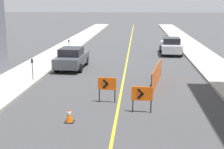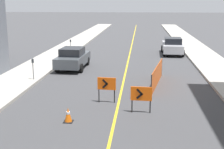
# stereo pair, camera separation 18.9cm
# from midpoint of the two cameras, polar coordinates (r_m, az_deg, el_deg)

# --- Properties ---
(lane_stripe) EXTENTS (0.12, 72.78, 0.01)m
(lane_stripe) POSITION_cam_midpoint_polar(r_m,az_deg,el_deg) (30.85, 3.50, 4.06)
(lane_stripe) COLOR gold
(lane_stripe) RESTS_ON ground_plane
(sidewalk_left) EXTENTS (2.92, 72.78, 0.16)m
(sidewalk_left) POSITION_cam_midpoint_polar(r_m,az_deg,el_deg) (31.75, -8.71, 4.34)
(sidewalk_left) COLOR #ADA89E
(sidewalk_left) RESTS_ON ground_plane
(sidewalk_right) EXTENTS (2.92, 72.78, 0.16)m
(sidewalk_right) POSITION_cam_midpoint_polar(r_m,az_deg,el_deg) (31.35, 15.87, 3.87)
(sidewalk_right) COLOR #ADA89E
(sidewalk_right) RESTS_ON ground_plane
(traffic_cone_fifth) EXTENTS (0.39, 0.39, 0.62)m
(traffic_cone_fifth) POSITION_cam_midpoint_polar(r_m,az_deg,el_deg) (13.18, -7.61, -7.34)
(traffic_cone_fifth) COLOR black
(traffic_cone_fifth) RESTS_ON ground_plane
(arrow_barricade_primary) EXTENTS (0.91, 0.14, 1.27)m
(arrow_barricade_primary) POSITION_cam_midpoint_polar(r_m,az_deg,el_deg) (15.35, -0.64, -1.93)
(arrow_barricade_primary) COLOR #EF560C
(arrow_barricade_primary) RESTS_ON ground_plane
(arrow_barricade_secondary) EXTENTS (0.96, 0.12, 1.21)m
(arrow_barricade_secondary) POSITION_cam_midpoint_polar(r_m,az_deg,el_deg) (14.03, 5.75, -3.73)
(arrow_barricade_secondary) COLOR #EF560C
(arrow_barricade_secondary) RESTS_ON ground_plane
(safety_mesh_fence) EXTENTS (0.89, 4.99, 1.20)m
(safety_mesh_fence) POSITION_cam_midpoint_polar(r_m,az_deg,el_deg) (18.86, 8.54, -0.13)
(safety_mesh_fence) COLOR #EF560C
(safety_mesh_fence) RESTS_ON ground_plane
(parked_car_curb_near) EXTENTS (1.96, 4.36, 1.59)m
(parked_car_curb_near) POSITION_cam_midpoint_polar(r_m,az_deg,el_deg) (23.38, -6.94, 3.01)
(parked_car_curb_near) COLOR #474C51
(parked_car_curb_near) RESTS_ON ground_plane
(parked_car_curb_mid) EXTENTS (1.95, 4.36, 1.59)m
(parked_car_curb_mid) POSITION_cam_midpoint_polar(r_m,az_deg,el_deg) (30.12, 11.19, 5.14)
(parked_car_curb_mid) COLOR #B7B7BC
(parked_car_curb_mid) RESTS_ON ground_plane
(parking_meter_near_curb) EXTENTS (0.12, 0.11, 1.33)m
(parking_meter_near_curb) POSITION_cam_midpoint_polar(r_m,az_deg,el_deg) (19.86, -14.02, 1.77)
(parking_meter_near_curb) COLOR #4C4C51
(parking_meter_near_curb) RESTS_ON sidewalk_left
(parking_meter_far_curb) EXTENTS (0.12, 0.11, 1.26)m
(parking_meter_far_curb) POSITION_cam_midpoint_polar(r_m,az_deg,el_deg) (29.86, -7.42, 5.71)
(parking_meter_far_curb) COLOR #4C4C51
(parking_meter_far_curb) RESTS_ON sidewalk_left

